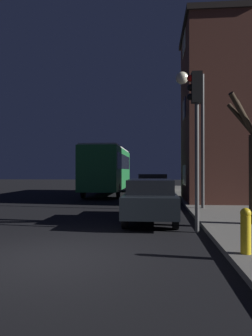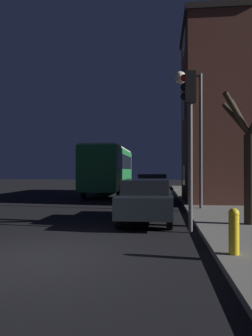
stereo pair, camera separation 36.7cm
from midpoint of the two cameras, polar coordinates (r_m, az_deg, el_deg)
ground_plane at (r=7.12m, az=-15.40°, el=-14.84°), size 120.00×120.00×0.00m
brick_building at (r=19.06m, az=14.15°, el=9.30°), size 3.24×5.51×9.71m
streetlamp at (r=15.01m, az=10.46°, el=11.10°), size 1.25×0.55×6.04m
traffic_light at (r=9.69m, az=10.98°, el=8.62°), size 0.43×0.24×4.62m
bus at (r=24.29m, az=-3.62°, el=0.19°), size 2.48×9.75×3.46m
car_near_lane at (r=11.48m, az=3.42°, el=-5.37°), size 1.71×4.72×1.47m
car_mid_lane at (r=18.98m, az=4.16°, el=-3.38°), size 1.76×4.14×1.59m
car_far_lane at (r=28.71m, az=4.21°, el=-2.54°), size 1.87×4.44×1.41m
fire_hydrant at (r=6.90m, az=18.68°, el=-10.13°), size 0.21×0.21×0.91m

